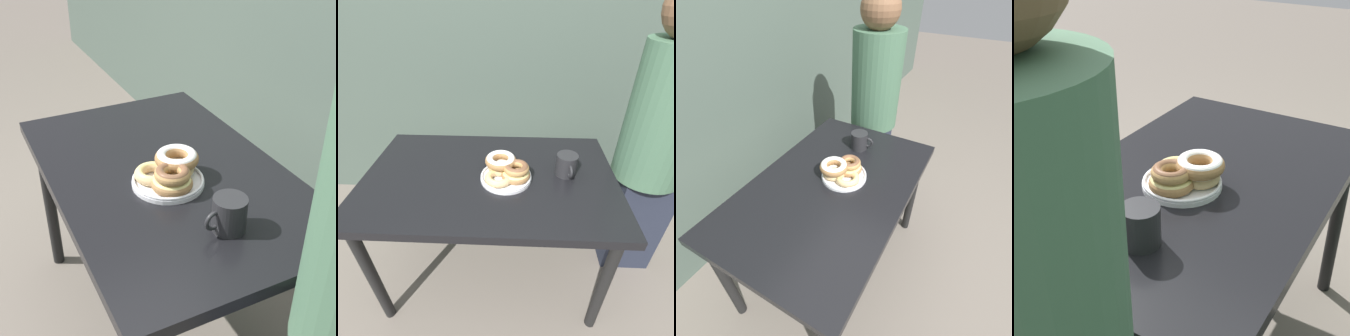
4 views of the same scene
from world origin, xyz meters
The scene contains 6 objects.
ground_plane centered at (0.00, 0.00, 0.00)m, with size 14.00×14.00×0.00m, color #70665B.
wall_back centered at (0.00, 1.12, 1.30)m, with size 8.00×0.05×2.60m.
dining_table centered at (0.00, 0.36, 0.63)m, with size 1.16×0.74×0.71m.
donut_plate centered at (0.08, 0.34, 0.75)m, with size 0.24×0.25×0.09m.
coffee_mug centered at (0.35, 0.38, 0.76)m, with size 0.10×0.13×0.10m.
person_figure centered at (0.77, 0.48, 0.79)m, with size 0.33×0.32×1.48m.
Camera 3 is at (-0.81, -0.17, 1.59)m, focal length 28.00 mm.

